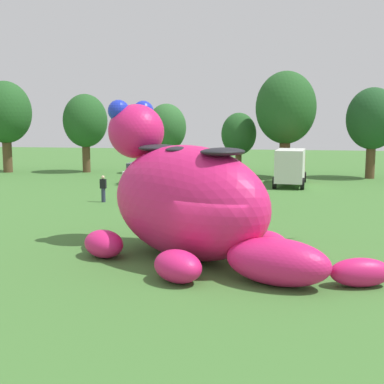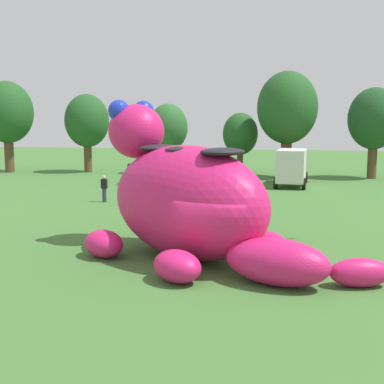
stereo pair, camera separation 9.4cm
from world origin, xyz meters
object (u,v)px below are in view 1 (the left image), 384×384
box_truck (291,166)px  spectator_near_inflatable (183,181)px  car_green (214,174)px  car_black (176,175)px  giant_inflatable_creature (187,200)px  spectator_mid_field (103,189)px  car_white (138,173)px

box_truck → spectator_near_inflatable: bearing=-141.5°
spectator_near_inflatable → car_green: bearing=75.7°
car_black → spectator_near_inflatable: (1.54, -4.37, -0.01)m
box_truck → spectator_near_inflatable: box_truck is taller
car_black → car_green: (2.95, 1.13, 0.00)m
giant_inflatable_creature → car_green: giant_inflatable_creature is taller
giant_inflatable_creature → box_truck: size_ratio=1.72×
car_black → spectator_mid_field: 9.78m
box_truck → spectator_mid_field: size_ratio=3.81×
car_green → spectator_near_inflatable: car_green is taller
giant_inflatable_creature → spectator_mid_field: 14.43m
car_white → spectator_near_inflatable: car_white is taller
box_truck → spectator_near_inflatable: (-7.58, -6.03, -0.75)m
car_green → car_black: bearing=-159.0°
car_black → spectator_mid_field: bearing=-105.4°
spectator_mid_field → car_black: bearing=74.6°
car_white → spectator_mid_field: 10.40m
box_truck → car_white: bearing=-176.7°
giant_inflatable_creature → box_truck: giant_inflatable_creature is taller
car_white → car_black: size_ratio=1.01×
car_black → box_truck: 9.30m
box_truck → spectator_mid_field: 16.14m
giant_inflatable_creature → car_black: (-5.41, 21.36, -1.32)m
car_black → giant_inflatable_creature: bearing=-75.8°
spectator_near_inflatable → spectator_mid_field: (-4.13, -5.06, 0.00)m
giant_inflatable_creature → car_black: size_ratio=2.69×
car_green → spectator_near_inflatable: (-1.41, -5.50, -0.01)m
car_black → spectator_mid_field: car_black is taller
giant_inflatable_creature → spectator_mid_field: size_ratio=6.56×
car_green → giant_inflatable_creature: bearing=-83.8°
car_white → box_truck: 12.67m
spectator_near_inflatable → car_white: bearing=133.6°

